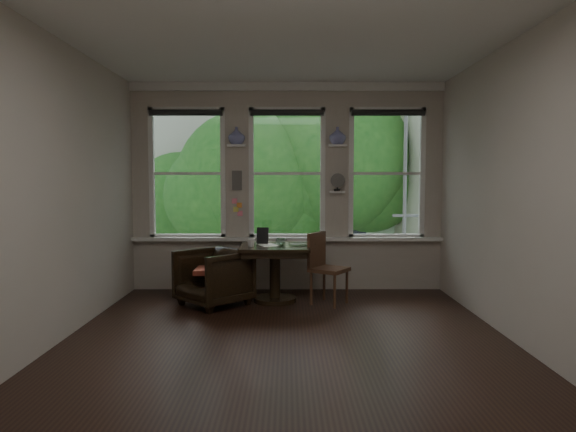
{
  "coord_description": "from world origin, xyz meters",
  "views": [
    {
      "loc": [
        0.01,
        -5.26,
        1.6
      ],
      "look_at": [
        0.01,
        0.9,
        1.17
      ],
      "focal_mm": 32.0,
      "sensor_mm": 36.0,
      "label": 1
    }
  ],
  "objects_px": {
    "side_chair_right": "(329,269)",
    "laptop": "(303,245)",
    "mug": "(251,243)",
    "armchair_left": "(213,277)",
    "table": "(275,273)"
  },
  "relations": [
    {
      "from": "side_chair_right",
      "to": "mug",
      "type": "height_order",
      "value": "side_chair_right"
    },
    {
      "from": "armchair_left",
      "to": "mug",
      "type": "xyz_separation_m",
      "value": [
        0.48,
        0.06,
        0.44
      ]
    },
    {
      "from": "table",
      "to": "mug",
      "type": "bearing_deg",
      "value": -155.93
    },
    {
      "from": "armchair_left",
      "to": "table",
      "type": "bearing_deg",
      "value": 59.41
    },
    {
      "from": "side_chair_right",
      "to": "laptop",
      "type": "bearing_deg",
      "value": 115.75
    },
    {
      "from": "armchair_left",
      "to": "side_chair_right",
      "type": "height_order",
      "value": "side_chair_right"
    },
    {
      "from": "laptop",
      "to": "mug",
      "type": "relative_size",
      "value": 3.12
    },
    {
      "from": "table",
      "to": "side_chair_right",
      "type": "height_order",
      "value": "side_chair_right"
    },
    {
      "from": "table",
      "to": "laptop",
      "type": "xyz_separation_m",
      "value": [
        0.36,
        -0.09,
        0.39
      ]
    },
    {
      "from": "side_chair_right",
      "to": "laptop",
      "type": "xyz_separation_m",
      "value": [
        -0.34,
        0.05,
        0.3
      ]
    },
    {
      "from": "table",
      "to": "side_chair_right",
      "type": "relative_size",
      "value": 0.98
    },
    {
      "from": "armchair_left",
      "to": "laptop",
      "type": "bearing_deg",
      "value": 50.38
    },
    {
      "from": "side_chair_right",
      "to": "laptop",
      "type": "relative_size",
      "value": 2.71
    },
    {
      "from": "side_chair_right",
      "to": "mug",
      "type": "distance_m",
      "value": 1.06
    },
    {
      "from": "armchair_left",
      "to": "laptop",
      "type": "xyz_separation_m",
      "value": [
        1.14,
        0.11,
        0.4
      ]
    }
  ]
}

